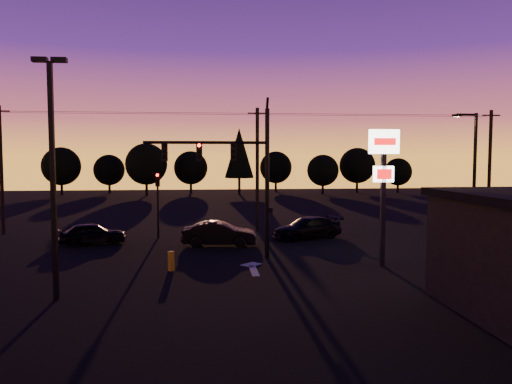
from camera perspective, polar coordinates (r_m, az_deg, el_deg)
ground at (r=23.16m, az=-1.24°, el=-9.59°), size 120.00×120.00×0.00m
lane_arrow at (r=24.81m, az=-0.38°, el=-8.64°), size 1.20×3.10×0.01m
traffic_signal_mast at (r=26.48m, az=-2.15°, el=2.93°), size 6.79×0.52×8.58m
secondary_signal at (r=34.17m, az=-11.17°, el=-0.36°), size 0.30×0.31×4.35m
parking_lot_light at (r=20.26m, az=-22.24°, el=3.20°), size 1.25×0.30×9.14m
pylon_sign at (r=25.48m, az=14.37°, el=2.70°), size 1.50×0.28×6.80m
streetlight at (r=32.04m, az=23.55°, el=1.87°), size 1.55×0.35×8.00m
utility_pole_0 at (r=39.13m, az=-27.11°, el=2.36°), size 1.40×0.26×9.00m
utility_pole_1 at (r=36.63m, az=0.15°, el=2.72°), size 1.40×0.26×9.00m
utility_pole_2 at (r=42.44m, az=25.13°, el=2.53°), size 1.40×0.26×9.00m
power_wires at (r=36.75m, az=0.15°, el=8.93°), size 36.00×1.22×0.07m
bollard at (r=24.46m, az=-9.67°, el=-7.78°), size 0.31×0.31×0.93m
tree_0 at (r=75.22m, az=-21.37°, el=2.76°), size 5.36×5.36×6.74m
tree_1 at (r=76.79m, az=-16.44°, el=2.43°), size 4.54×4.54×5.71m
tree_2 at (r=70.92m, az=-12.43°, el=3.13°), size 5.77×5.78×7.26m
tree_3 at (r=74.48m, az=-7.47°, el=2.75°), size 4.95×4.95×6.22m
tree_4 at (r=71.59m, az=-1.93°, el=4.48°), size 4.18×4.18×9.50m
tree_5 at (r=77.20m, az=2.28°, el=2.83°), size 4.95×4.95×6.22m
tree_6 at (r=72.42m, az=7.65°, el=2.46°), size 4.54×4.54×5.71m
tree_7 at (r=76.89m, az=11.50°, el=2.98°), size 5.36×5.36×6.74m
tree_8 at (r=77.96m, az=15.92°, el=2.23°), size 4.12×4.12×5.19m
car_left at (r=32.71m, az=-18.17°, el=-4.53°), size 4.29×2.53×1.37m
car_mid at (r=30.65m, az=-4.20°, el=-4.79°), size 4.65×2.06×1.49m
car_right at (r=33.55m, az=5.90°, el=-4.09°), size 5.24×3.72×1.41m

